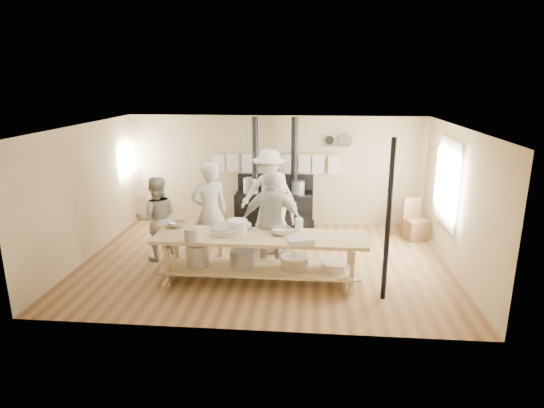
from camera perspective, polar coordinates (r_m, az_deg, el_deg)
name	(u,v)px	position (r m, az deg, el deg)	size (l,w,h in m)	color
ground	(265,261)	(8.88, -0.84, -7.22)	(7.00, 7.00, 0.00)	brown
room_shell	(265,180)	(8.39, -0.89, 3.06)	(7.00, 7.00, 7.00)	tan
window_right	(448,183)	(9.33, 21.25, 2.49)	(0.09, 1.50, 1.65)	beige
left_opening	(127,160)	(11.18, -17.73, 5.33)	(0.00, 0.90, 0.90)	white
stove	(274,206)	(10.71, 0.28, -0.28)	(1.90, 0.75, 2.60)	black
towel_rail	(276,161)	(10.75, 0.44, 5.40)	(3.00, 0.04, 0.47)	tan
back_wall_shelf	(339,142)	(10.70, 8.38, 7.66)	(0.63, 0.14, 0.32)	tan
prep_table	(259,254)	(7.86, -1.60, -6.24)	(3.60, 0.90, 0.85)	tan
support_post	(388,222)	(7.23, 14.37, -2.15)	(0.08, 0.08, 2.60)	black
cook_far_left	(210,212)	(8.75, -7.81, -1.01)	(0.71, 0.46, 1.94)	beige
cook_left	(157,219)	(9.02, -14.23, -1.80)	(0.80, 0.62, 1.65)	beige
cook_center	(276,213)	(9.09, 0.53, -1.11)	(0.82, 0.53, 1.67)	beige
cook_right	(272,222)	(8.18, -0.03, -2.25)	(1.10, 0.46, 1.87)	beige
cook_by_window	(269,194)	(9.99, -0.34, 1.32)	(1.27, 0.73, 1.97)	beige
chair	(415,227)	(10.49, 17.46, -2.83)	(0.53, 0.53, 0.90)	brown
bowl_white_a	(225,231)	(7.84, -5.95, -3.39)	(0.43, 0.43, 0.11)	white
bowl_steel_a	(176,224)	(8.35, -11.93, -2.50)	(0.32, 0.32, 0.10)	silver
bowl_white_b	(242,226)	(8.09, -3.83, -2.83)	(0.35, 0.35, 0.09)	white
bowl_steel_b	(281,231)	(7.79, 1.12, -3.41)	(0.37, 0.37, 0.12)	silver
roasting_pan	(300,241)	(7.37, 3.56, -4.65)	(0.41, 0.27, 0.09)	#B2B2B7
mixing_bowl_large	(224,230)	(7.84, -6.01, -3.26)	(0.45, 0.45, 0.14)	silver
bucket_galv	(191,234)	(7.61, -10.13, -3.75)	(0.23, 0.23, 0.21)	gray
deep_bowl_enamel	(237,226)	(7.88, -4.37, -2.81)	(0.36, 0.36, 0.22)	white
pitcher	(299,224)	(7.98, 3.41, -2.58)	(0.14, 0.14, 0.22)	white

